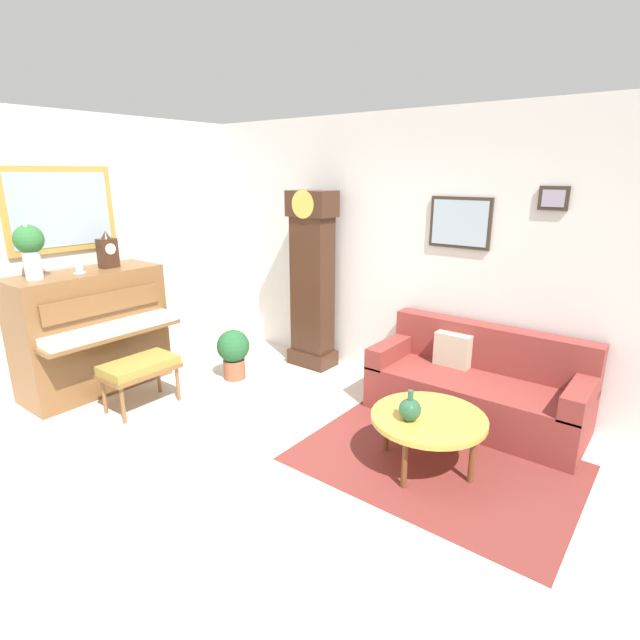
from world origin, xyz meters
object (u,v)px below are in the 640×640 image
at_px(mantel_clock, 108,251).
at_px(teacup, 79,271).
at_px(grandfather_clock, 312,285).
at_px(couch, 477,386).
at_px(potted_plant, 233,351).
at_px(piano_bench, 140,368).
at_px(green_jug, 410,409).
at_px(piano, 93,331).
at_px(flower_vase, 30,245).
at_px(coffee_table, 429,419).

height_order(mantel_clock, teacup, mantel_clock).
bearing_deg(grandfather_clock, mantel_clock, -129.82).
bearing_deg(teacup, mantel_clock, 97.02).
bearing_deg(couch, potted_plant, -163.05).
bearing_deg(mantel_clock, piano_bench, -17.78).
xyz_separation_m(grandfather_clock, teacup, (-1.34, -1.99, 0.32)).
relative_size(grandfather_clock, potted_plant, 3.62).
relative_size(couch, green_jug, 7.92).
bearing_deg(piano, flower_vase, -89.70).
bearing_deg(potted_plant, piano, -132.08).
height_order(piano_bench, flower_vase, flower_vase).
height_order(flower_vase, potted_plant, flower_vase).
xyz_separation_m(couch, potted_plant, (-2.46, -0.75, 0.01)).
distance_m(grandfather_clock, potted_plant, 1.16).
height_order(piano, mantel_clock, mantel_clock).
height_order(mantel_clock, green_jug, mantel_clock).
height_order(mantel_clock, potted_plant, mantel_clock).
distance_m(couch, potted_plant, 2.58).
bearing_deg(grandfather_clock, teacup, -123.87).
bearing_deg(teacup, green_jug, 12.23).
distance_m(piano, piano_bench, 0.80).
distance_m(coffee_table, green_jug, 0.21).
bearing_deg(flower_vase, coffee_table, 20.25).
relative_size(grandfather_clock, coffee_table, 2.31).
distance_m(couch, mantel_clock, 3.91).
xyz_separation_m(couch, mantel_clock, (-3.41, -1.54, 1.12)).
bearing_deg(piano_bench, piano, -178.19).
relative_size(piano, flower_vase, 2.48).
xyz_separation_m(couch, flower_vase, (-3.42, -2.27, 1.26)).
distance_m(piano, potted_plant, 1.46).
height_order(piano_bench, grandfather_clock, grandfather_clock).
xyz_separation_m(couch, teacup, (-3.37, -1.88, 0.97)).
xyz_separation_m(couch, coffee_table, (-0.00, -1.01, 0.09)).
bearing_deg(potted_plant, piano_bench, -100.20).
bearing_deg(teacup, piano, 123.12).
bearing_deg(grandfather_clock, flower_vase, -119.98).
bearing_deg(grandfather_clock, couch, -3.20).
relative_size(piano, potted_plant, 2.57).
xyz_separation_m(grandfather_clock, coffee_table, (2.04, -1.13, -0.57)).
bearing_deg(piano, piano_bench, 1.81).
bearing_deg(potted_plant, coffee_table, -6.11).
bearing_deg(potted_plant, flower_vase, -121.99).
xyz_separation_m(piano, potted_plant, (0.95, 1.06, -0.31)).
bearing_deg(piano_bench, couch, 33.95).
relative_size(piano_bench, couch, 0.37).
bearing_deg(coffee_table, teacup, -165.67).
height_order(flower_vase, green_jug, flower_vase).
distance_m(piano_bench, flower_vase, 1.48).
bearing_deg(mantel_clock, teacup, -82.98).
xyz_separation_m(green_jug, potted_plant, (-2.38, 0.41, -0.20)).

